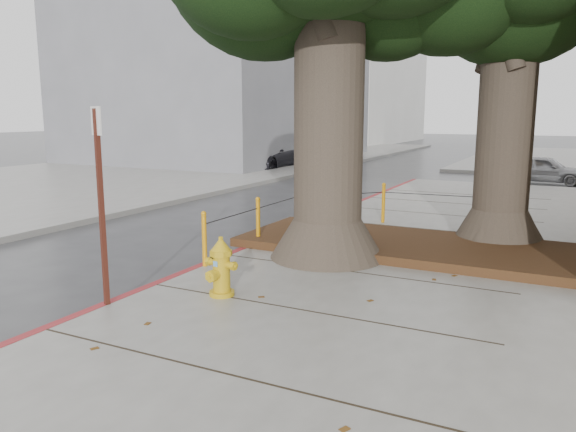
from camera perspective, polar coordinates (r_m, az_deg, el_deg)
name	(u,v)px	position (r m, az deg, el deg)	size (l,w,h in m)	color
ground	(269,315)	(7.74, -1.93, -9.99)	(140.00, 140.00, 0.00)	#28282B
sidewalk_opposite	(85,179)	(24.10, -19.90, 3.53)	(14.00, 60.00, 0.15)	slate
curb_red	(241,253)	(10.75, -4.83, -3.75)	(0.14, 26.00, 0.16)	maroon
planter_bed	(411,246)	(10.85, 12.34, -2.97)	(6.40, 2.60, 0.16)	black
building_far_grey	(226,55)	(34.02, -6.36, 15.91)	(12.00, 16.00, 12.00)	slate
building_far_white	(341,62)	(55.50, 5.40, 15.31)	(12.00, 18.00, 15.00)	silver
bollard_ring	(334,212)	(11.76, 4.68, 0.41)	(3.79, 5.39, 0.95)	orange
fire_hydrant	(221,267)	(7.97, -6.82, -5.18)	(0.45, 0.42, 0.85)	gold
signpost	(101,195)	(7.72, -18.50, 2.00)	(0.25, 0.11, 2.63)	#471911
car_silver	(544,169)	(24.09, 24.58, 4.32)	(1.28, 3.17, 1.08)	#98989C
car_dark	(271,155)	(27.80, -1.71, 6.23)	(1.90, 4.69, 1.36)	black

